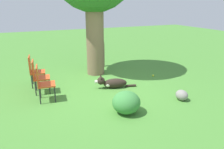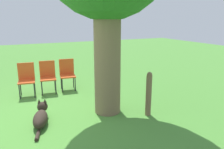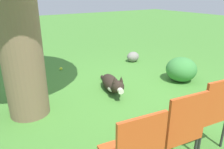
% 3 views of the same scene
% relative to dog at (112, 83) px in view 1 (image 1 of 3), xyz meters
% --- Properties ---
extents(ground_plane, '(30.00, 30.00, 0.00)m').
position_rel_dog_xyz_m(ground_plane, '(-0.29, 0.03, -0.15)').
color(ground_plane, '#478433').
extents(dog, '(1.20, 0.47, 0.42)m').
position_rel_dog_xyz_m(dog, '(0.00, 0.00, 0.00)').
color(dog, '#2D231C').
rests_on(dog, ground_plane).
extents(fence_post, '(0.13, 0.13, 1.00)m').
position_rel_dog_xyz_m(fence_post, '(0.61, 2.25, 0.35)').
color(fence_post, brown).
rests_on(fence_post, ground_plane).
extents(red_chair_0, '(0.47, 0.49, 0.92)m').
position_rel_dog_xyz_m(red_chair_0, '(-1.94, -0.09, 0.37)').
color(red_chair_0, '#D14C1E').
rests_on(red_chair_0, ground_plane).
extents(red_chair_1, '(0.47, 0.49, 0.92)m').
position_rel_dog_xyz_m(red_chair_1, '(-1.98, 0.49, 0.37)').
color(red_chair_1, '#D14C1E').
rests_on(red_chair_1, ground_plane).
extents(red_chair_2, '(0.47, 0.49, 0.92)m').
position_rel_dog_xyz_m(red_chair_2, '(-2.03, 1.08, 0.37)').
color(red_chair_2, '#D14C1E').
rests_on(red_chair_2, ground_plane).
extents(tennis_ball, '(0.07, 0.07, 0.07)m').
position_rel_dog_xyz_m(tennis_ball, '(1.69, 0.39, -0.12)').
color(tennis_ball, '#CCE033').
rests_on(tennis_ball, ground_plane).
extents(garden_rock, '(0.28, 0.34, 0.27)m').
position_rel_dog_xyz_m(garden_rock, '(1.28, -1.49, -0.02)').
color(garden_rock, gray).
rests_on(garden_rock, ground_plane).
extents(low_shrub, '(0.64, 0.64, 0.51)m').
position_rel_dog_xyz_m(low_shrub, '(-0.33, -1.52, 0.10)').
color(low_shrub, '#3D843D').
rests_on(low_shrub, ground_plane).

